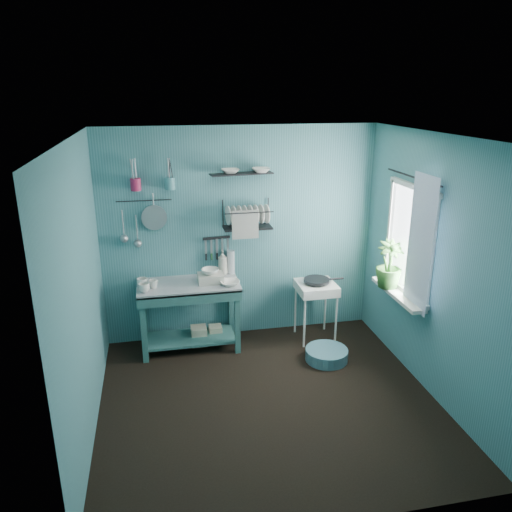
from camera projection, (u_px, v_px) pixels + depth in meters
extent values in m
plane|color=black|center=(269.00, 401.00, 4.83)|extent=(3.20, 3.20, 0.00)
plane|color=silver|center=(271.00, 137.00, 4.03)|extent=(3.20, 3.20, 0.00)
plane|color=#3C747B|center=(241.00, 235.00, 5.83)|extent=(3.20, 0.00, 3.20)
plane|color=#3C747B|center=(325.00, 369.00, 3.04)|extent=(3.20, 0.00, 3.20)
plane|color=#3C747B|center=(82.00, 295.00, 4.13)|extent=(0.00, 3.00, 3.00)
plane|color=#3C747B|center=(433.00, 268.00, 4.74)|extent=(0.00, 3.00, 3.00)
cube|color=#2E615F|center=(190.00, 316.00, 5.72)|extent=(1.22, 0.77, 0.80)
imported|color=white|center=(144.00, 288.00, 5.33)|extent=(0.12, 0.12, 0.10)
imported|color=white|center=(154.00, 284.00, 5.44)|extent=(0.14, 0.14, 0.09)
imported|color=white|center=(142.00, 283.00, 5.48)|extent=(0.17, 0.17, 0.10)
cube|color=#BBB9AB|center=(210.00, 278.00, 5.60)|extent=(0.28, 0.22, 0.10)
imported|color=white|center=(210.00, 271.00, 5.58)|extent=(0.20, 0.19, 0.06)
imported|color=#BBB9AB|center=(223.00, 262.00, 5.81)|extent=(0.12, 0.12, 0.30)
cylinder|color=silver|center=(231.00, 262.00, 5.85)|extent=(0.09, 0.09, 0.28)
imported|color=white|center=(230.00, 283.00, 5.53)|extent=(0.22, 0.22, 0.05)
cube|color=white|center=(315.00, 311.00, 5.95)|extent=(0.52, 0.52, 0.71)
cylinder|color=black|center=(317.00, 280.00, 5.82)|extent=(0.30, 0.30, 0.03)
cube|color=black|center=(216.00, 238.00, 5.75)|extent=(0.32, 0.05, 0.03)
cube|color=black|center=(247.00, 215.00, 5.63)|extent=(0.58, 0.33, 0.32)
cube|color=black|center=(241.00, 174.00, 5.50)|extent=(0.72, 0.25, 0.02)
imported|color=white|center=(230.00, 169.00, 5.46)|extent=(0.20, 0.20, 0.05)
imported|color=white|center=(261.00, 164.00, 5.51)|extent=(0.22, 0.22, 0.05)
cylinder|color=#AF204C|center=(136.00, 185.00, 5.33)|extent=(0.11, 0.11, 0.13)
cylinder|color=teal|center=(170.00, 183.00, 5.40)|extent=(0.11, 0.11, 0.13)
cylinder|color=#9EA0A6|center=(154.00, 218.00, 5.51)|extent=(0.28, 0.03, 0.28)
cylinder|color=#9EA0A6|center=(123.00, 223.00, 5.47)|extent=(0.01, 0.01, 0.30)
cylinder|color=#9EA0A6|center=(137.00, 228.00, 5.52)|extent=(0.01, 0.01, 0.30)
cylinder|color=black|center=(144.00, 201.00, 5.45)|extent=(0.60, 0.01, 0.01)
plane|color=white|center=(410.00, 240.00, 5.11)|extent=(0.00, 1.10, 1.10)
cube|color=white|center=(398.00, 294.00, 5.28)|extent=(0.16, 0.95, 0.04)
plane|color=white|center=(420.00, 244.00, 4.80)|extent=(0.00, 1.35, 1.35)
cylinder|color=black|center=(413.00, 177.00, 4.89)|extent=(0.02, 1.05, 0.02)
imported|color=#326729|center=(389.00, 264.00, 5.33)|extent=(0.29, 0.29, 0.52)
cube|color=tan|center=(199.00, 336.00, 5.87)|extent=(0.18, 0.18, 0.22)
cube|color=tan|center=(216.00, 334.00, 5.94)|extent=(0.15, 0.15, 0.20)
cylinder|color=teal|center=(327.00, 355.00, 5.54)|extent=(0.47, 0.47, 0.13)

